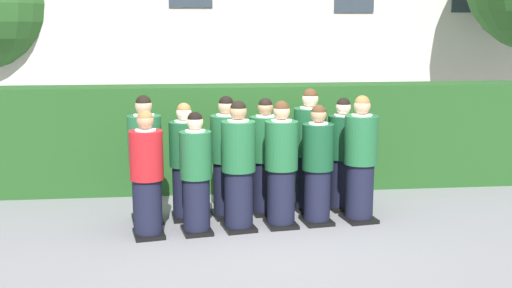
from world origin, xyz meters
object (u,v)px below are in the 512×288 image
student_front_row_1 (196,176)px  student_rear_row_3 (265,159)px  student_front_row_2 (238,169)px  student_rear_row_5 (342,157)px  student_rear_row_4 (309,153)px  student_rear_row_1 (185,164)px  student_front_row_5 (360,162)px  student_in_red_blazer (147,177)px  student_rear_row_2 (227,160)px  student_front_row_3 (281,167)px  student_rear_row_0 (145,162)px  student_front_row_4 (318,167)px

student_front_row_1 → student_rear_row_3: size_ratio=0.96×
student_front_row_2 → student_rear_row_5: 1.71m
student_rear_row_3 → student_rear_row_4: bearing=5.7°
student_front_row_2 → student_rear_row_1: size_ratio=1.06×
student_front_row_1 → student_front_row_5: student_front_row_5 is taller
student_rear_row_1 → student_rear_row_3: (1.10, 0.14, 0.02)m
student_rear_row_1 → student_rear_row_3: student_rear_row_3 is taller
student_rear_row_5 → student_front_row_5: bearing=-79.0°
student_in_red_blazer → student_rear_row_2: (1.03, 0.73, 0.04)m
student_rear_row_2 → student_rear_row_5: 1.66m
student_rear_row_4 → student_rear_row_5: (0.48, 0.03, -0.07)m
student_front_row_2 → student_front_row_5: (1.64, 0.19, 0.01)m
student_rear_row_3 → student_front_row_3: bearing=-76.8°
student_rear_row_0 → student_rear_row_2: size_ratio=1.02×
student_rear_row_1 → student_rear_row_3: size_ratio=0.98×
student_front_row_3 → student_rear_row_1: bearing=160.1°
student_rear_row_1 → student_rear_row_5: bearing=6.0°
student_front_row_3 → student_front_row_1: bearing=-171.5°
student_front_row_5 → student_rear_row_3: (-1.22, 0.47, -0.04)m
student_in_red_blazer → student_front_row_4: student_in_red_blazer is taller
student_front_row_2 → student_rear_row_4: student_rear_row_4 is taller
student_front_row_4 → student_in_red_blazer: bearing=-172.2°
student_front_row_1 → student_rear_row_2: (0.42, 0.66, 0.06)m
student_front_row_5 → student_rear_row_5: size_ratio=1.06×
student_front_row_4 → student_front_row_5: bearing=4.9°
student_front_row_3 → student_rear_row_4: student_rear_row_4 is taller
student_front_row_1 → student_rear_row_2: bearing=57.2°
student_rear_row_4 → student_rear_row_5: bearing=3.9°
student_rear_row_5 → student_front_row_2: bearing=-153.8°
student_rear_row_3 → student_in_red_blazer: bearing=-152.4°
student_rear_row_2 → student_rear_row_4: bearing=7.4°
student_front_row_3 → student_rear_row_5: size_ratio=1.03×
student_rear_row_2 → student_front_row_4: bearing=-20.0°
student_front_row_2 → student_front_row_4: bearing=7.7°
student_front_row_3 → student_rear_row_2: bearing=143.9°
student_in_red_blazer → student_rear_row_3: (1.57, 0.82, 0.02)m
student_front_row_2 → student_front_row_5: student_front_row_5 is taller
student_rear_row_2 → student_rear_row_4: 1.18m
student_in_red_blazer → student_front_row_3: bearing=7.8°
student_in_red_blazer → student_rear_row_0: (-0.06, 0.61, 0.06)m
student_front_row_1 → student_rear_row_5: (2.07, 0.85, 0.02)m
student_front_row_2 → student_rear_row_4: size_ratio=0.96×
student_front_row_3 → student_front_row_4: size_ratio=1.04×
student_front_row_4 → student_front_row_2: bearing=-172.3°
student_front_row_1 → student_front_row_4: (1.60, 0.23, 0.02)m
student_front_row_2 → student_front_row_5: 1.65m
student_front_row_1 → student_rear_row_4: (1.60, 0.81, 0.09)m
student_rear_row_1 → student_rear_row_5: student_rear_row_5 is taller
student_front_row_1 → student_rear_row_2: student_rear_row_2 is taller
student_front_row_5 → student_rear_row_5: bearing=101.0°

